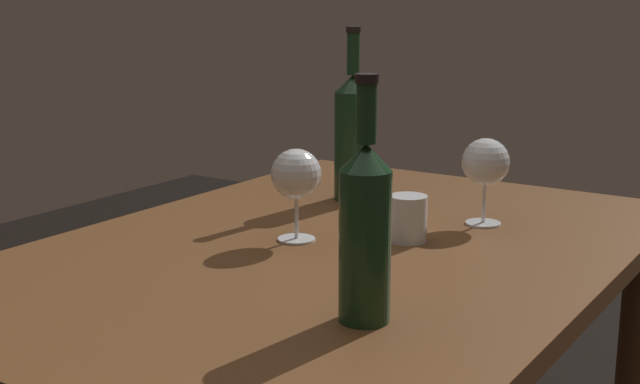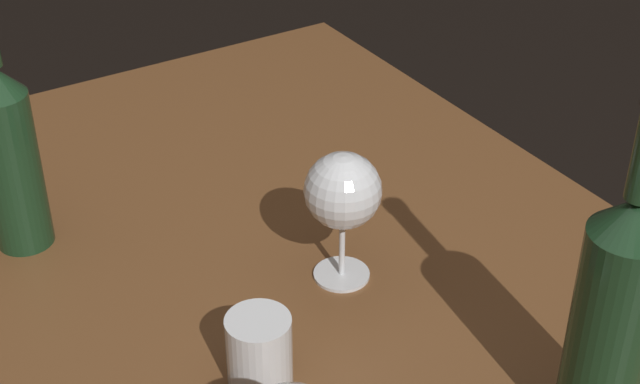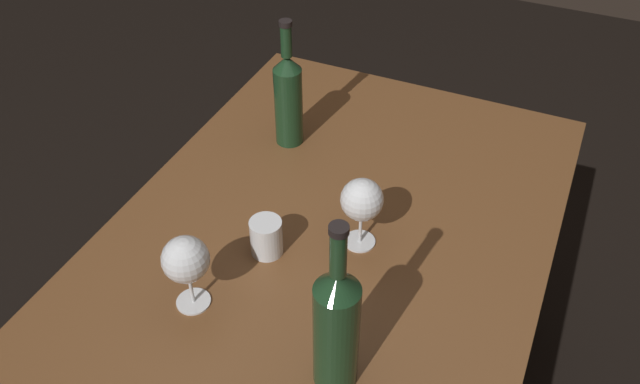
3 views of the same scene
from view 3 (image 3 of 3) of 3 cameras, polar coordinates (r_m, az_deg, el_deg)
dining_table at (r=1.47m, az=0.60°, el=-6.14°), size 1.30×0.90×0.74m
wine_glass_left at (r=1.31m, az=3.63°, el=-0.76°), size 0.09×0.09×0.16m
wine_glass_right at (r=1.22m, az=-11.51°, el=-5.80°), size 0.09×0.09×0.16m
wine_bottle at (r=1.59m, az=-2.76°, el=8.17°), size 0.07×0.07×0.32m
wine_bottle_second at (r=1.07m, az=1.42°, el=-11.48°), size 0.08×0.08×0.36m
water_tumbler at (r=1.35m, az=-4.64°, el=-4.03°), size 0.07×0.07×0.08m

